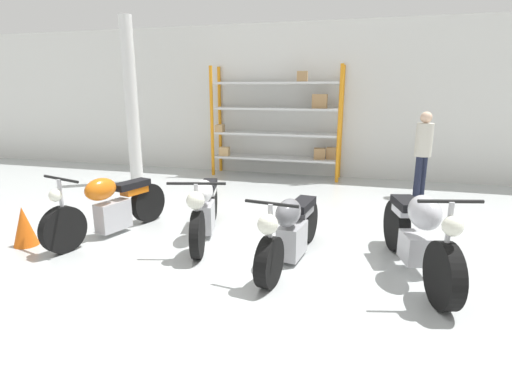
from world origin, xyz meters
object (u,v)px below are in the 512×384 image
object	(u,v)px
shelving_rack	(279,122)
traffic_cone	(24,226)
person_browsing	(423,147)
motorcycle_silver	(418,234)
motorcycle_white	(205,207)
motorcycle_orange	(110,207)
motorcycle_grey	(291,230)

from	to	relation	value
shelving_rack	traffic_cone	xyz separation A→B (m)	(-2.38, -5.30, -1.04)
traffic_cone	person_browsing	bearing A→B (deg)	37.51
shelving_rack	motorcycle_silver	world-z (taller)	shelving_rack
person_browsing	motorcycle_white	bearing A→B (deg)	81.30
shelving_rack	motorcycle_orange	distance (m)	4.94
person_browsing	traffic_cone	size ratio (longest dim) A/B	3.03
shelving_rack	motorcycle_silver	bearing A→B (deg)	-61.02
motorcycle_orange	motorcycle_white	size ratio (longest dim) A/B	0.98
shelving_rack	person_browsing	distance (m)	3.32
traffic_cone	shelving_rack	bearing A→B (deg)	65.79
motorcycle_grey	motorcycle_silver	distance (m)	1.46
motorcycle_white	shelving_rack	bearing A→B (deg)	163.55
motorcycle_white	person_browsing	bearing A→B (deg)	120.31
motorcycle_white	motorcycle_silver	size ratio (longest dim) A/B	1.00
motorcycle_grey	person_browsing	size ratio (longest dim) A/B	1.22
person_browsing	motorcycle_grey	bearing A→B (deg)	99.39
shelving_rack	traffic_cone	bearing A→B (deg)	-114.21
shelving_rack	traffic_cone	size ratio (longest dim) A/B	5.67
person_browsing	traffic_cone	bearing A→B (deg)	73.73
motorcycle_silver	traffic_cone	bearing A→B (deg)	-98.51
shelving_rack	motorcycle_grey	bearing A→B (deg)	-75.91
motorcycle_white	motorcycle_silver	bearing A→B (deg)	65.23
motorcycle_silver	motorcycle_grey	bearing A→B (deg)	-103.26
shelving_rack	motorcycle_grey	world-z (taller)	shelving_rack
motorcycle_white	traffic_cone	world-z (taller)	motorcycle_white
shelving_rack	motorcycle_orange	bearing A→B (deg)	-107.85
motorcycle_grey	motorcycle_orange	bearing A→B (deg)	-86.65
motorcycle_silver	motorcycle_orange	bearing A→B (deg)	-106.65
motorcycle_orange	motorcycle_white	distance (m)	1.39
motorcycle_orange	person_browsing	bearing A→B (deg)	143.45
motorcycle_silver	shelving_rack	bearing A→B (deg)	-164.89
motorcycle_orange	person_browsing	size ratio (longest dim) A/B	1.24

